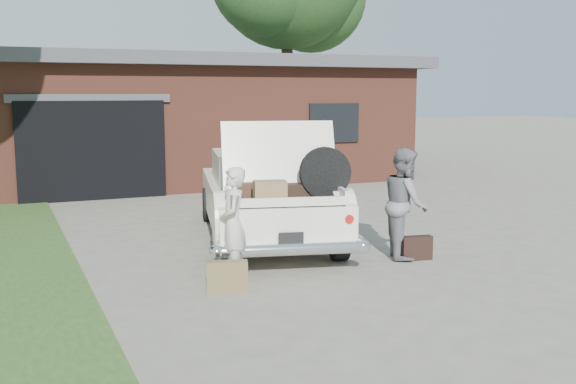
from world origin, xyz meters
name	(u,v)px	position (x,y,z in m)	size (l,w,h in m)	color
ground	(307,286)	(0.00, 0.00, 0.00)	(90.00, 90.00, 0.00)	gray
house	(166,117)	(0.98, 11.47, 1.67)	(12.80, 7.80, 3.30)	brown
sedan	(266,195)	(0.53, 2.73, 0.72)	(3.02, 5.23, 1.99)	white
woman_left	(233,224)	(-0.76, 0.61, 0.73)	(0.53, 0.35, 1.46)	beige
woman_right	(405,203)	(1.92, 0.76, 0.80)	(0.78, 0.61, 1.61)	slate
suitcase_left	(227,277)	(-1.00, 0.14, 0.19)	(0.49, 0.16, 0.38)	brown
suitcase_right	(417,248)	(1.99, 0.55, 0.17)	(0.45, 0.14, 0.35)	black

